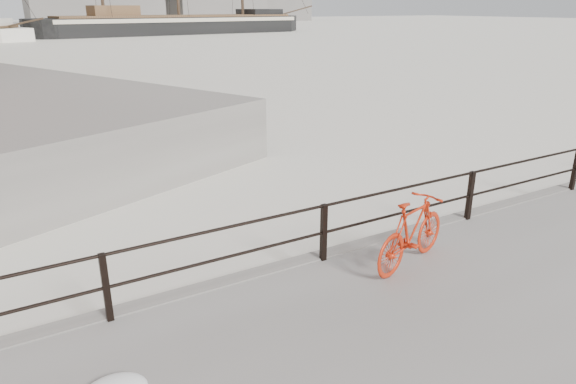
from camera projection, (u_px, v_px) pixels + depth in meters
ground at (459, 232)px, 10.57m from camera, size 400.00×400.00×0.00m
guardrail at (470, 196)px, 10.16m from camera, size 28.00×0.10×1.00m
bicycle at (412, 232)px, 8.32m from camera, size 1.95×0.83×1.17m
barque_black at (180, 34)px, 86.65m from camera, size 55.86×22.64×31.21m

